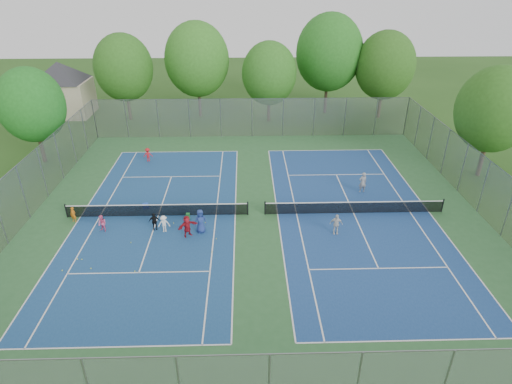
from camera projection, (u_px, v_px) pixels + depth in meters
ground at (256, 215)px, 30.58m from camera, size 120.00×120.00×0.00m
court_pad at (256, 214)px, 30.58m from camera, size 32.00×32.00×0.01m
court_left at (158, 216)px, 30.41m from camera, size 10.97×23.77×0.01m
court_right at (353, 213)px, 30.75m from camera, size 10.97×23.77×0.01m
net_left at (158, 210)px, 30.20m from camera, size 12.87×0.10×0.91m
net_right at (354, 208)px, 30.54m from camera, size 12.87×0.10×0.91m
fence_north at (252, 118)px, 43.80m from camera, size 32.00×0.10×4.00m
fence_west at (23, 193)px, 29.26m from camera, size 0.10×32.00×4.00m
fence_east at (484, 187)px, 30.04m from camera, size 0.10×32.00×4.00m
house at (60, 79)px, 49.30m from camera, size 11.03×11.03×7.30m
tree_nw at (124, 68)px, 46.94m from camera, size 6.40×6.40×9.58m
tree_nl at (197, 59)px, 47.72m from camera, size 7.20×7.20×10.69m
tree_nc at (269, 73)px, 46.68m from camera, size 6.00×6.00×8.85m
tree_nr at (329, 53)px, 48.74m from camera, size 7.60×7.60×11.42m
tree_ne at (385, 66)px, 47.62m from camera, size 6.60×6.60×9.77m
tree_side_w at (31, 105)px, 36.51m from camera, size 5.60×5.60×8.47m
tree_side_e at (495, 110)px, 33.68m from camera, size 6.00×6.00×9.20m
ball_crate at (146, 206)px, 31.35m from camera, size 0.52×0.52×0.33m
ball_hopper at (188, 216)px, 29.90m from camera, size 0.26×0.26×0.47m
student_a at (73, 215)px, 29.48m from camera, size 0.47×0.38×1.12m
student_b at (102, 224)px, 28.37m from camera, size 0.73×0.68×1.21m
student_c at (164, 224)px, 28.34m from camera, size 0.82×0.52×1.22m
student_d at (154, 221)px, 28.56m from camera, size 0.79×0.48×1.26m
student_e at (200, 221)px, 28.18m from camera, size 0.95×0.77×1.69m
student_f at (187, 226)px, 27.81m from camera, size 1.41×1.15×1.51m
child_far_baseline at (148, 155)px, 38.68m from camera, size 0.86×0.52×1.29m
instructor at (363, 182)px, 33.25m from camera, size 0.67×0.49×1.70m
teen_court_b at (336, 224)px, 28.08m from camera, size 0.89×0.44×1.46m
tennis_ball_0 at (131, 243)px, 27.40m from camera, size 0.07×0.07×0.07m
tennis_ball_1 at (62, 271)px, 24.87m from camera, size 0.07×0.07×0.07m
tennis_ball_2 at (91, 269)px, 25.04m from camera, size 0.07×0.07×0.07m
tennis_ball_3 at (174, 223)px, 29.49m from camera, size 0.07×0.07×0.07m
tennis_ball_4 at (135, 272)px, 24.81m from camera, size 0.07×0.07×0.07m
tennis_ball_5 at (82, 260)px, 25.82m from camera, size 0.07×0.07×0.07m
tennis_ball_6 at (205, 223)px, 29.55m from camera, size 0.07×0.07×0.07m
tennis_ball_7 at (216, 239)px, 27.79m from camera, size 0.07×0.07×0.07m
tennis_ball_8 at (77, 259)px, 25.84m from camera, size 0.07×0.07×0.07m
tennis_ball_9 at (212, 252)px, 26.49m from camera, size 0.07×0.07×0.07m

